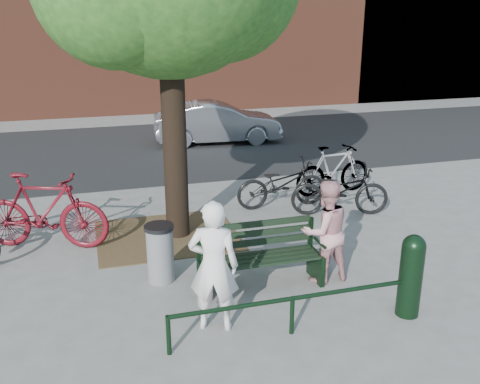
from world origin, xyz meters
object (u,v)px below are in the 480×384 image
object	(u,v)px
bollard	(411,273)
bicycle_c	(282,184)
person_right	(325,231)
litter_bin	(160,253)
park_bench	(259,254)
parked_car	(217,123)
person_left	(214,266)

from	to	relation	value
bollard	bicycle_c	size ratio (longest dim) A/B	0.61
person_right	litter_bin	world-z (taller)	person_right
park_bench	bollard	world-z (taller)	bollard
person_right	bicycle_c	bearing A→B (deg)	-103.98
park_bench	parked_car	bearing A→B (deg)	79.94
person_left	parked_car	bearing A→B (deg)	-84.21
person_right	bollard	size ratio (longest dim) A/B	1.37
park_bench	litter_bin	distance (m)	1.43
person_right	parked_car	distance (m)	8.78
litter_bin	parked_car	size ratio (longest dim) A/B	0.23
litter_bin	parked_car	xyz separation A→B (m)	(2.86, 8.13, 0.17)
bollard	parked_car	bearing A→B (deg)	90.38
bollard	litter_bin	size ratio (longest dim) A/B	1.28
park_bench	parked_car	world-z (taller)	parked_car
bollard	parked_car	size ratio (longest dim) A/B	0.30
person_left	parked_car	distance (m)	9.82
park_bench	bollard	xyz separation A→B (m)	(1.60, -1.29, 0.12)
park_bench	person_right	distance (m)	1.00
parked_car	person_left	bearing A→B (deg)	170.49
park_bench	bollard	bearing A→B (deg)	-38.79
bollard	bicycle_c	bearing A→B (deg)	92.22
park_bench	parked_car	xyz separation A→B (m)	(1.53, 8.65, 0.13)
bicycle_c	parked_car	bearing A→B (deg)	-0.12
person_left	park_bench	bearing A→B (deg)	-114.85
person_left	litter_bin	distance (m)	1.52
person_left	parked_car	xyz separation A→B (m)	(2.40, 9.52, -0.22)
park_bench	litter_bin	bearing A→B (deg)	158.58
bicycle_c	person_left	bearing A→B (deg)	149.82
person_right	bollard	distance (m)	1.36
bollard	bicycle_c	distance (m)	4.24
litter_bin	bicycle_c	xyz separation A→B (m)	(2.76, 2.43, 0.04)
person_right	parked_car	xyz separation A→B (m)	(0.58, 8.76, -0.15)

